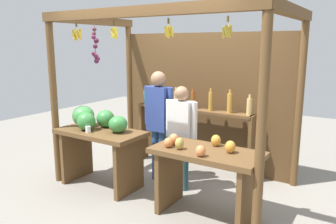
{
  "coord_description": "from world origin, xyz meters",
  "views": [
    {
      "loc": [
        2.43,
        -3.97,
        2.01
      ],
      "look_at": [
        0.0,
        -0.17,
        1.09
      ],
      "focal_mm": 35.92,
      "sensor_mm": 36.0,
      "label": 1
    }
  ],
  "objects": [
    {
      "name": "market_stall",
      "position": [
        -0.01,
        0.4,
        1.4
      ],
      "size": [
        3.12,
        1.82,
        2.43
      ],
      "color": "brown",
      "rests_on": "ground"
    },
    {
      "name": "vendor_man",
      "position": [
        -0.26,
        -0.02,
        0.98
      ],
      "size": [
        0.48,
        0.22,
        1.63
      ],
      "rotation": [
        0.0,
        0.0,
        -0.16
      ],
      "color": "navy",
      "rests_on": "ground"
    },
    {
      "name": "fruit_counter_right",
      "position": [
        0.82,
        -0.64,
        0.6
      ],
      "size": [
        1.26,
        0.64,
        0.96
      ],
      "color": "brown",
      "rests_on": "ground"
    },
    {
      "name": "ground_plane",
      "position": [
        0.0,
        0.0,
        0.0
      ],
      "size": [
        12.0,
        12.0,
        0.0
      ],
      "primitive_type": "plane",
      "color": "gray",
      "rests_on": "ground"
    },
    {
      "name": "fruit_counter_left",
      "position": [
        -0.89,
        -0.62,
        0.74
      ],
      "size": [
        1.26,
        0.65,
        1.12
      ],
      "color": "brown",
      "rests_on": "ground"
    },
    {
      "name": "vendor_woman",
      "position": [
        0.19,
        -0.14,
        0.86
      ],
      "size": [
        0.48,
        0.2,
        1.46
      ],
      "rotation": [
        0.0,
        0.0,
        -0.01
      ],
      "color": "#2A5058",
      "rests_on": "ground"
    },
    {
      "name": "bottle_shelf_unit",
      "position": [
        -0.05,
        0.64,
        0.81
      ],
      "size": [
        2.0,
        0.22,
        1.35
      ],
      "color": "brown",
      "rests_on": "ground"
    }
  ]
}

